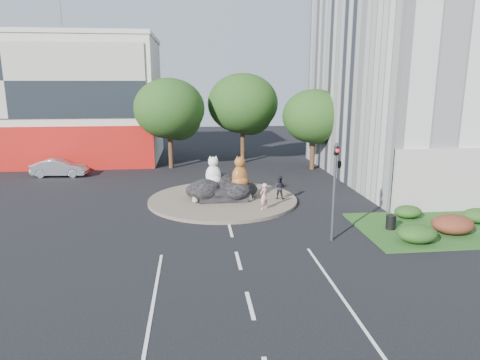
# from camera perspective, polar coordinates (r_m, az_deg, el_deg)

# --- Properties ---
(ground) EXTENTS (120.00, 120.00, 0.00)m
(ground) POSITION_cam_1_polar(r_m,az_deg,el_deg) (19.65, -0.22, -10.69)
(ground) COLOR black
(ground) RESTS_ON ground
(roundabout_island) EXTENTS (10.00, 10.00, 0.20)m
(roundabout_island) POSITION_cam_1_polar(r_m,az_deg,el_deg) (29.03, -2.31, -2.62)
(roundabout_island) COLOR brown
(roundabout_island) RESTS_ON ground
(rock_plinth) EXTENTS (3.20, 2.60, 0.90)m
(rock_plinth) POSITION_cam_1_polar(r_m,az_deg,el_deg) (28.89, -2.32, -1.57)
(rock_plinth) COLOR black
(rock_plinth) RESTS_ON roundabout_island
(shophouse_block) EXTENTS (25.20, 12.30, 17.40)m
(shophouse_block) POSITION_cam_1_polar(r_m,az_deg,el_deg) (48.60, -26.04, 9.64)
(shophouse_block) COLOR beige
(shophouse_block) RESTS_ON ground
(grass_verge) EXTENTS (10.00, 6.00, 0.12)m
(grass_verge) POSITION_cam_1_polar(r_m,az_deg,el_deg) (26.29, 26.14, -5.74)
(grass_verge) COLOR #254D19
(grass_verge) RESTS_ON ground
(tree_left) EXTENTS (6.46, 6.46, 8.27)m
(tree_left) POSITION_cam_1_polar(r_m,az_deg,el_deg) (40.11, -9.30, 9.00)
(tree_left) COLOR #382314
(tree_left) RESTS_ON ground
(tree_mid) EXTENTS (6.84, 6.84, 8.76)m
(tree_mid) POSITION_cam_1_polar(r_m,az_deg,el_deg) (42.33, 0.46, 9.78)
(tree_mid) COLOR #382314
(tree_mid) RESTS_ON ground
(tree_right) EXTENTS (5.70, 5.70, 7.30)m
(tree_right) POSITION_cam_1_polar(r_m,az_deg,el_deg) (39.66, 9.88, 8.04)
(tree_right) COLOR #382314
(tree_right) RESTS_ON ground
(hedge_near_green) EXTENTS (2.00, 1.60, 0.90)m
(hedge_near_green) POSITION_cam_1_polar(r_m,az_deg,el_deg) (23.01, 22.54, -6.61)
(hedge_near_green) COLOR #1A3611
(hedge_near_green) RESTS_ON grass_verge
(hedge_red) EXTENTS (2.20, 1.76, 0.99)m
(hedge_red) POSITION_cam_1_polar(r_m,az_deg,el_deg) (25.07, 26.50, -5.31)
(hedge_red) COLOR #4B1B14
(hedge_red) RESTS_ON grass_verge
(hedge_mid_green) EXTENTS (1.80, 1.44, 0.81)m
(hedge_mid_green) POSITION_cam_1_polar(r_m,az_deg,el_deg) (27.66, 29.20, -4.18)
(hedge_mid_green) COLOR #1A3611
(hedge_mid_green) RESTS_ON grass_verge
(hedge_back_green) EXTENTS (1.60, 1.28, 0.72)m
(hedge_back_green) POSITION_cam_1_polar(r_m,az_deg,el_deg) (26.91, 21.50, -3.95)
(hedge_back_green) COLOR #1A3611
(hedge_back_green) RESTS_ON grass_verge
(traffic_light) EXTENTS (0.44, 1.24, 5.00)m
(traffic_light) POSITION_cam_1_polar(r_m,az_deg,el_deg) (21.52, 12.82, 1.20)
(traffic_light) COLOR #595B60
(traffic_light) RESTS_ON ground
(street_lamp) EXTENTS (2.34, 0.22, 8.06)m
(street_lamp) POSITION_cam_1_polar(r_m,az_deg,el_deg) (29.98, 23.27, 5.52)
(street_lamp) COLOR #595B60
(street_lamp) RESTS_ON ground
(cat_white) EXTENTS (1.25, 1.10, 2.00)m
(cat_white) POSITION_cam_1_polar(r_m,az_deg,el_deg) (28.79, -3.59, 1.33)
(cat_white) COLOR silver
(cat_white) RESTS_ON rock_plinth
(cat_tabby) EXTENTS (1.65, 1.59, 2.10)m
(cat_tabby) POSITION_cam_1_polar(r_m,az_deg,el_deg) (28.23, -0.03, 1.22)
(cat_tabby) COLOR #AF4B24
(cat_tabby) RESTS_ON rock_plinth
(kitten_calico) EXTENTS (0.64, 0.65, 0.82)m
(kitten_calico) POSITION_cam_1_polar(r_m,az_deg,el_deg) (27.93, -5.99, -2.22)
(kitten_calico) COLOR beige
(kitten_calico) RESTS_ON roundabout_island
(kitten_white) EXTENTS (0.61, 0.61, 0.77)m
(kitten_white) POSITION_cam_1_polar(r_m,az_deg,el_deg) (28.26, 1.22, -2.02)
(kitten_white) COLOR beige
(kitten_white) RESTS_ON roundabout_island
(pedestrian_pink) EXTENTS (0.72, 0.69, 1.65)m
(pedestrian_pink) POSITION_cam_1_polar(r_m,az_deg,el_deg) (26.31, 3.20, -2.19)
(pedestrian_pink) COLOR pink
(pedestrian_pink) RESTS_ON roundabout_island
(pedestrian_dark) EXTENTS (0.95, 0.86, 1.58)m
(pedestrian_dark) POSITION_cam_1_polar(r_m,az_deg,el_deg) (28.76, 5.26, -0.99)
(pedestrian_dark) COLOR black
(pedestrian_dark) RESTS_ON roundabout_island
(parked_car) EXTENTS (4.65, 1.89, 1.50)m
(parked_car) POSITION_cam_1_polar(r_m,az_deg,el_deg) (39.59, -22.91, 1.52)
(parked_car) COLOR #B8BCC1
(parked_car) RESTS_ON ground
(litter_bin) EXTENTS (0.66, 0.66, 0.76)m
(litter_bin) POSITION_cam_1_polar(r_m,az_deg,el_deg) (24.56, 19.47, -5.31)
(litter_bin) COLOR black
(litter_bin) RESTS_ON grass_verge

